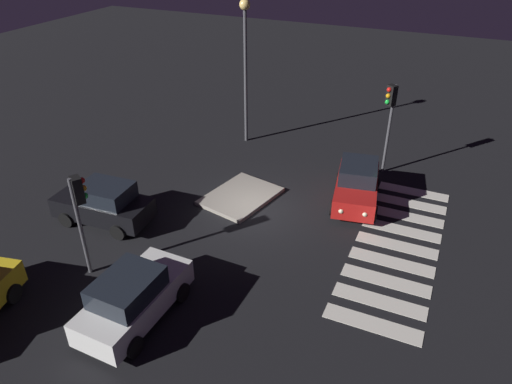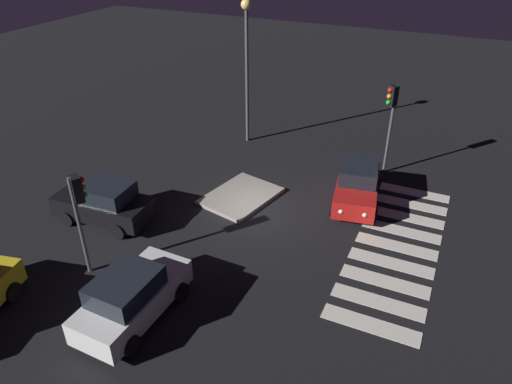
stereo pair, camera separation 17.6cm
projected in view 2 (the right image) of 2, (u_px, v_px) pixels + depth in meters
The scene contains 9 objects.
ground_plane at pixel (256, 211), 21.13m from camera, with size 80.00×80.00×0.00m, color black.
traffic_island at pixel (241, 196), 22.06m from camera, with size 3.96×3.31×0.18m.
car_white at pixel (132, 296), 15.17m from camera, with size 4.30×2.10×1.85m.
car_red at pixel (357, 185), 21.34m from camera, with size 4.43×2.53×1.84m.
car_black at pixel (104, 203), 20.04m from camera, with size 2.19×4.30×1.83m.
traffic_light_west at pixel (79, 201), 16.16m from camera, with size 0.53×0.54×3.98m.
traffic_light_east at pixel (391, 108), 22.43m from camera, with size 0.53×0.54×4.60m.
street_lamp at pixel (247, 49), 24.92m from camera, with size 0.56×0.56×7.77m.
crosswalk_near at pixel (396, 246), 18.91m from camera, with size 9.90×3.20×0.02m.
Camera 2 is at (-16.09, -7.36, 11.59)m, focal length 33.13 mm.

